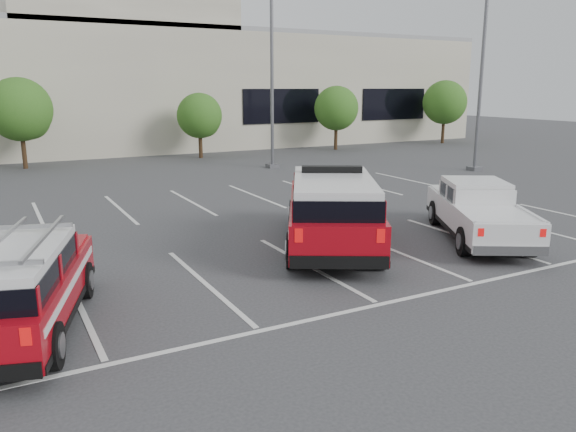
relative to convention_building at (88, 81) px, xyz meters
name	(u,v)px	position (x,y,z in m)	size (l,w,h in m)	color
ground	(309,266)	(-0.18, -31.86, -4.72)	(120.00, 120.00, 0.00)	#333336
stall_markings	(237,227)	(-0.18, -27.36, -4.71)	(23.00, 15.00, 0.01)	silver
convention_building	(88,81)	(0.00, 0.00, 0.00)	(60.00, 16.99, 13.20)	beige
tree_mid_left	(22,112)	(-5.09, -9.82, -1.68)	(3.37, 3.37, 4.85)	#3F2B19
tree_mid_right	(201,117)	(4.91, -9.82, -2.22)	(2.77, 2.77, 3.99)	#3F2B19
tree_right	(337,110)	(14.91, -9.82, -1.95)	(3.07, 3.07, 4.42)	#3F2B19
tree_far_right	(445,104)	(24.91, -9.82, -1.68)	(3.37, 3.37, 4.85)	#3F2B19
light_pole_mid	(272,70)	(6.82, -15.86, 0.47)	(0.90, 0.60, 10.24)	#59595E
light_pole_right	(482,70)	(15.82, -21.86, 0.47)	(0.90, 0.60, 10.24)	#59595E
fire_chief_suv	(332,216)	(1.22, -30.70, -3.83)	(5.01, 6.52, 2.19)	#9C0711
white_pickup	(478,216)	(5.46, -31.91, -4.06)	(4.31, 5.58, 1.65)	silver
ladder_suv	(15,294)	(-6.73, -32.79, -3.96)	(3.27, 5.19, 1.91)	#9C0711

